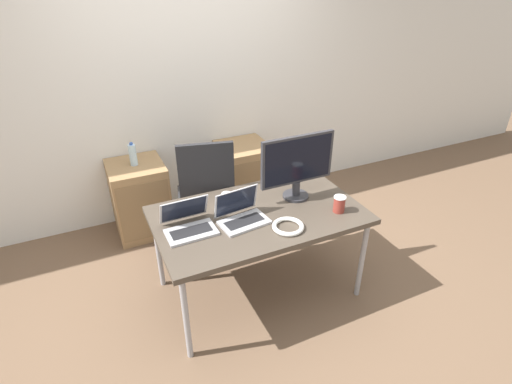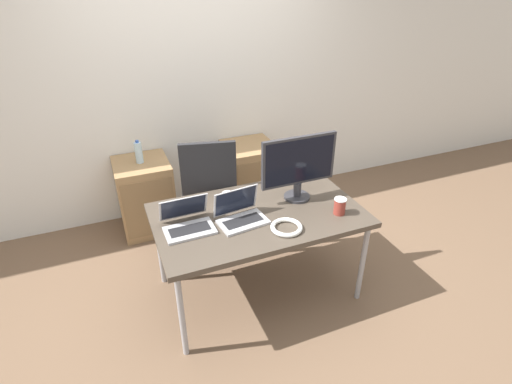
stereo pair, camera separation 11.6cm
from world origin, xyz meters
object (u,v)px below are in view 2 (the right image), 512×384
at_px(monitor, 299,166).
at_px(cabinet_right, 250,176).
at_px(cable_coil, 286,227).
at_px(water_bottle, 139,152).
at_px(laptop_left, 241,215).
at_px(laptop_right, 188,222).
at_px(coffee_cup_brown, 340,206).
at_px(office_chair, 210,206).
at_px(cabinet_left, 146,196).
at_px(coffee_cup_white, 227,198).

bearing_deg(monitor, cabinet_right, 86.70).
distance_m(cabinet_right, cable_coil, 1.58).
xyz_separation_m(water_bottle, cable_coil, (0.76, -1.50, -0.06)).
distance_m(water_bottle, laptop_left, 1.38).
bearing_deg(laptop_right, coffee_cup_brown, -12.57).
distance_m(cabinet_right, laptop_left, 1.46).
bearing_deg(coffee_cup_brown, cabinet_right, 94.33).
bearing_deg(office_chair, coffee_cup_brown, -52.77).
relative_size(coffee_cup_brown, cable_coil, 0.56).
bearing_deg(monitor, water_bottle, 131.40).
distance_m(office_chair, cabinet_right, 0.80).
distance_m(cabinet_left, laptop_left, 1.44).
relative_size(cabinet_left, laptop_right, 2.11).
relative_size(cabinet_right, laptop_left, 1.99).
distance_m(water_bottle, laptop_right, 1.24).
xyz_separation_m(water_bottle, laptop_left, (0.51, -1.28, -0.03)).
bearing_deg(laptop_left, monitor, 14.15).
bearing_deg(office_chair, laptop_left, -88.55).
distance_m(water_bottle, coffee_cup_white, 1.15).
distance_m(laptop_left, monitor, 0.57).
height_order(cabinet_right, laptop_left, laptop_left).
height_order(cabinet_left, laptop_left, laptop_left).
bearing_deg(coffee_cup_brown, cabinet_left, 129.18).
bearing_deg(cable_coil, laptop_right, 156.40).
height_order(cabinet_left, cabinet_right, same).
xyz_separation_m(cabinet_left, monitor, (1.02, -1.15, 0.65)).
distance_m(water_bottle, coffee_cup_brown, 1.89).
xyz_separation_m(water_bottle, coffee_cup_white, (0.49, -1.03, -0.03)).
relative_size(office_chair, cable_coil, 5.09).
distance_m(laptop_right, coffee_cup_brown, 1.07).
height_order(laptop_left, monitor, monitor).
distance_m(monitor, cable_coil, 0.50).
bearing_deg(coffee_cup_white, cabinet_left, 115.64).
distance_m(cabinet_left, coffee_cup_brown, 1.94).
relative_size(cabinet_left, laptop_left, 1.99).
xyz_separation_m(office_chair, laptop_left, (0.02, -0.74, 0.35)).
distance_m(water_bottle, monitor, 1.55).
relative_size(office_chair, laptop_left, 3.13).
xyz_separation_m(cabinet_right, laptop_right, (-0.94, -1.23, 0.42)).
bearing_deg(cabinet_right, monitor, -93.30).
height_order(water_bottle, monitor, monitor).
height_order(cabinet_left, cable_coil, cable_coil).
xyz_separation_m(cabinet_right, cable_coil, (-0.32, -1.50, 0.39)).
bearing_deg(cabinet_right, coffee_cup_brown, -85.67).
bearing_deg(monitor, laptop_right, -174.72).
xyz_separation_m(cabinet_left, cabinet_right, (1.08, 0.00, 0.00)).
distance_m(cabinet_right, monitor, 1.32).
height_order(laptop_left, coffee_cup_white, laptop_left).
xyz_separation_m(cabinet_right, water_bottle, (-1.08, 0.00, 0.45)).
distance_m(cabinet_left, laptop_right, 1.31).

